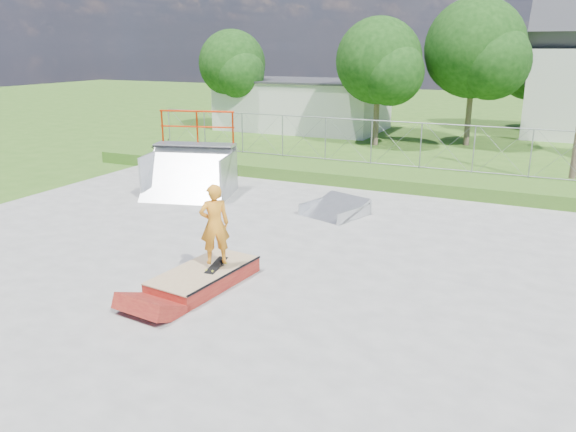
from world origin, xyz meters
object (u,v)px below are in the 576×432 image
at_px(grind_box, 204,277).
at_px(skater, 215,227).
at_px(quarter_pipe, 187,156).
at_px(flat_bank_ramp, 334,208).

bearing_deg(grind_box, skater, 54.36).
relative_size(grind_box, skater, 1.51).
bearing_deg(quarter_pipe, skater, -66.17).
xyz_separation_m(quarter_pipe, flat_bank_ramp, (5.50, -0.05, -1.20)).
bearing_deg(skater, flat_bank_ramp, -135.80).
height_order(grind_box, quarter_pipe, quarter_pipe).
bearing_deg(skater, quarter_pipe, -91.65).
relative_size(grind_box, flat_bank_ramp, 1.57).
xyz_separation_m(flat_bank_ramp, skater, (-0.56, -6.08, 1.08)).
bearing_deg(grind_box, flat_bank_ramp, 89.58).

